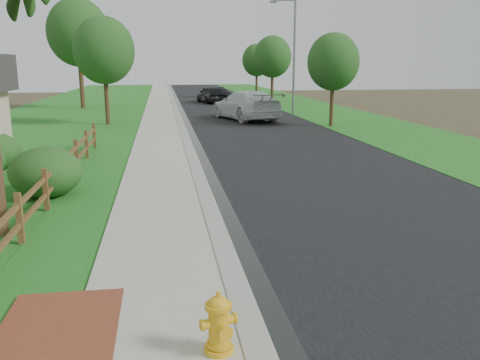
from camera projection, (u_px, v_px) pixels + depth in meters
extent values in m
plane|color=#3E3222|center=(212.00, 294.00, 8.14)|extent=(120.00, 120.00, 0.00)
cube|color=black|center=(225.00, 107.00, 42.53)|extent=(8.00, 90.00, 0.02)
cube|color=gray|center=(175.00, 107.00, 41.89)|extent=(0.40, 90.00, 0.12)
cube|color=black|center=(179.00, 107.00, 41.95)|extent=(0.50, 90.00, 0.00)
cube|color=#9E9C89|center=(159.00, 107.00, 41.70)|extent=(2.20, 90.00, 0.10)
cube|color=#165019|center=(136.00, 108.00, 41.42)|extent=(1.60, 90.00, 0.06)
cube|color=#165019|center=(70.00, 109.00, 40.66)|extent=(9.00, 90.00, 0.04)
cube|color=#165019|center=(305.00, 106.00, 43.55)|extent=(6.00, 90.00, 0.04)
cube|color=maroon|center=(57.00, 334.00, 6.84)|extent=(1.60, 2.40, 0.11)
cube|color=#512D1B|center=(20.00, 220.00, 10.18)|extent=(0.12, 0.12, 1.10)
cube|color=#512D1B|center=(46.00, 191.00, 12.49)|extent=(0.12, 0.12, 1.10)
cube|color=#512D1B|center=(64.00, 171.00, 14.80)|extent=(0.12, 0.12, 1.10)
cube|color=#512D1B|center=(77.00, 156.00, 17.12)|extent=(0.12, 0.12, 1.10)
cube|color=#512D1B|center=(86.00, 145.00, 19.43)|extent=(0.12, 0.12, 1.10)
cube|color=#512D1B|center=(94.00, 136.00, 21.74)|extent=(0.12, 0.12, 1.10)
cube|color=#512D1B|center=(2.00, 245.00, 9.05)|extent=(0.08, 2.35, 0.10)
cube|color=#512D1B|center=(0.00, 224.00, 8.96)|extent=(0.08, 2.35, 0.10)
cube|color=#512D1B|center=(34.00, 208.00, 11.36)|extent=(0.08, 2.35, 0.10)
cube|color=#512D1B|center=(33.00, 191.00, 11.27)|extent=(0.08, 2.35, 0.10)
cube|color=#512D1B|center=(56.00, 183.00, 13.67)|extent=(0.08, 2.35, 0.10)
cube|color=#512D1B|center=(54.00, 169.00, 13.58)|extent=(0.08, 2.35, 0.10)
cube|color=#512D1B|center=(71.00, 166.00, 15.98)|extent=(0.08, 2.35, 0.10)
cube|color=#512D1B|center=(70.00, 153.00, 15.89)|extent=(0.08, 2.35, 0.10)
cube|color=#512D1B|center=(82.00, 153.00, 18.29)|extent=(0.08, 2.35, 0.10)
cube|color=#512D1B|center=(81.00, 142.00, 18.20)|extent=(0.08, 2.35, 0.10)
cube|color=#512D1B|center=(91.00, 143.00, 20.60)|extent=(0.08, 2.35, 0.10)
cube|color=#512D1B|center=(90.00, 133.00, 20.51)|extent=(0.08, 2.35, 0.10)
cylinder|color=gold|center=(219.00, 349.00, 6.34)|extent=(0.37, 0.37, 0.07)
cylinder|color=gold|center=(219.00, 327.00, 6.28)|extent=(0.25, 0.25, 0.57)
cylinder|color=gold|center=(219.00, 343.00, 6.33)|extent=(0.31, 0.31, 0.05)
cylinder|color=gold|center=(218.00, 306.00, 6.21)|extent=(0.34, 0.34, 0.05)
ellipsoid|color=gold|center=(218.00, 304.00, 6.21)|extent=(0.27, 0.27, 0.21)
cylinder|color=gold|center=(218.00, 295.00, 6.18)|extent=(0.06, 0.06, 0.08)
cylinder|color=gold|center=(224.00, 331.00, 6.12)|extent=(0.19, 0.17, 0.16)
cylinder|color=gold|center=(204.00, 325.00, 6.18)|extent=(0.17, 0.17, 0.13)
cylinder|color=gold|center=(232.00, 319.00, 6.33)|extent=(0.17, 0.17, 0.13)
imported|color=silver|center=(246.00, 105.00, 32.80)|extent=(4.28, 6.88, 1.86)
imported|color=black|center=(211.00, 94.00, 46.56)|extent=(2.69, 4.77, 1.53)
imported|color=black|center=(216.00, 94.00, 47.68)|extent=(2.93, 4.53, 1.41)
cylinder|color=slate|center=(294.00, 57.00, 35.90)|extent=(0.16, 0.16, 8.03)
cube|color=slate|center=(285.00, 0.00, 35.10)|extent=(1.59, 0.48, 0.11)
cube|color=slate|center=(273.00, 2.00, 35.19)|extent=(0.52, 0.31, 0.16)
ellipsoid|color=#234A1A|center=(46.00, 172.00, 13.87)|extent=(2.28, 2.28, 1.40)
cylinder|color=#392817|center=(106.00, 93.00, 29.97)|extent=(0.26, 0.26, 3.78)
ellipsoid|color=#234A1A|center=(104.00, 50.00, 29.42)|extent=(3.54, 3.54, 3.89)
cylinder|color=#392817|center=(332.00, 99.00, 29.15)|extent=(0.22, 0.22, 3.22)
ellipsoid|color=#234A1A|center=(333.00, 62.00, 28.69)|extent=(2.94, 2.94, 3.24)
cylinder|color=#392817|center=(81.00, 76.00, 40.48)|extent=(0.36, 0.36, 5.20)
ellipsoid|color=#234A1A|center=(78.00, 32.00, 39.72)|extent=(4.80, 4.80, 5.29)
cylinder|color=#392817|center=(272.00, 84.00, 44.65)|extent=(0.25, 0.25, 3.62)
ellipsoid|color=#234A1A|center=(273.00, 57.00, 44.13)|extent=(3.28, 3.28, 3.61)
cylinder|color=#392817|center=(257.00, 82.00, 52.79)|extent=(0.23, 0.23, 3.41)
ellipsoid|color=#234A1A|center=(257.00, 60.00, 52.29)|extent=(3.01, 3.01, 3.32)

